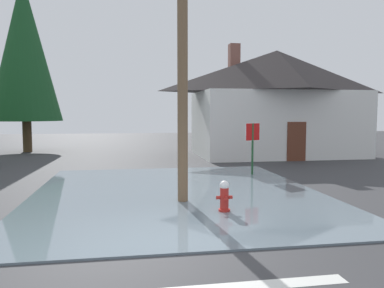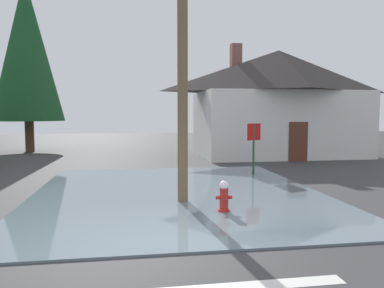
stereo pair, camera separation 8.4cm
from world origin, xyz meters
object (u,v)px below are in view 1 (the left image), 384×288
Objects in this scene: utility_pole at (182,28)px; pine_tree_tall_left at (24,49)px; fire_hydrant at (224,197)px; house at (276,101)px; stop_sign_far at (253,138)px.

utility_pole is 0.83× the size of pine_tree_tall_left.
fire_hydrant is 13.81m from house.
house is at bearing 63.17° from fire_hydrant.
utility_pole is 4.36× the size of stop_sign_far.
fire_hydrant is 0.39× the size of stop_sign_far.
fire_hydrant is at bearing -55.89° from utility_pole.
utility_pole reaches higher than house.
house is at bearing 61.78° from stop_sign_far.
stop_sign_far is 7.89m from house.
utility_pole is 12.96m from house.
house is (6.96, 10.82, -1.56)m from utility_pole.
utility_pole is (-0.85, 1.26, 4.29)m from fire_hydrant.
pine_tree_tall_left is (-11.11, 11.12, 4.95)m from stop_sign_far.
pine_tree_tall_left is at bearing 163.66° from house.
utility_pole is at bearing -129.49° from stop_sign_far.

